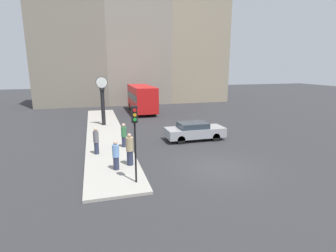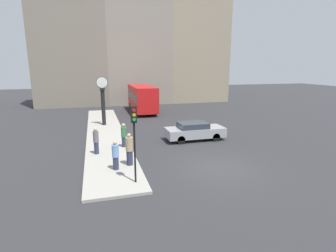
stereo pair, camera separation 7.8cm
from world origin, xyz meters
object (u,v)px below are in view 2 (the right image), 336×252
(traffic_light_near, at_px, (134,128))
(pedestrian_tan_coat, at_px, (129,149))
(sedan_car, at_px, (195,131))
(bus_distant, at_px, (142,97))
(pedestrian_green_hoodie, at_px, (124,135))
(street_clock, at_px, (103,102))
(pedestrian_grey_jacket, at_px, (96,141))
(pedestrian_blue_stripe, at_px, (115,155))

(traffic_light_near, relative_size, pedestrian_tan_coat, 2.01)
(sedan_car, distance_m, bus_distant, 13.46)
(traffic_light_near, xyz_separation_m, pedestrian_green_hoodie, (0.12, 5.78, -1.80))
(street_clock, relative_size, pedestrian_green_hoodie, 2.72)
(pedestrian_green_hoodie, bearing_deg, pedestrian_tan_coat, -91.37)
(pedestrian_grey_jacket, xyz_separation_m, pedestrian_blue_stripe, (0.95, -2.92, -0.06))
(traffic_light_near, height_order, street_clock, street_clock)
(bus_distant, bearing_deg, traffic_light_near, -101.20)
(pedestrian_grey_jacket, distance_m, pedestrian_green_hoodie, 2.09)
(traffic_light_near, bearing_deg, pedestrian_tan_coat, 89.09)
(street_clock, relative_size, pedestrian_blue_stripe, 2.83)
(pedestrian_blue_stripe, distance_m, pedestrian_tan_coat, 0.93)
(traffic_light_near, relative_size, pedestrian_grey_jacket, 2.17)
(bus_distant, height_order, traffic_light_near, traffic_light_near)
(pedestrian_green_hoodie, bearing_deg, sedan_car, 8.22)
(sedan_car, relative_size, pedestrian_blue_stripe, 2.84)
(traffic_light_near, distance_m, pedestrian_grey_jacket, 5.36)
(street_clock, xyz_separation_m, pedestrian_grey_jacket, (-0.81, -8.48, -1.32))
(sedan_car, relative_size, bus_distant, 0.58)
(sedan_car, height_order, pedestrian_green_hoodie, pedestrian_green_hoodie)
(bus_distant, distance_m, pedestrian_tan_coat, 18.01)
(pedestrian_grey_jacket, relative_size, pedestrian_blue_stripe, 1.07)
(bus_distant, relative_size, pedestrian_blue_stripe, 4.86)
(street_clock, height_order, pedestrian_grey_jacket, street_clock)
(traffic_light_near, relative_size, pedestrian_blue_stripe, 2.32)
(pedestrian_green_hoodie, bearing_deg, bus_distant, 74.85)
(pedestrian_tan_coat, bearing_deg, pedestrian_green_hoodie, 88.63)
(pedestrian_blue_stripe, bearing_deg, pedestrian_grey_jacket, 108.05)
(bus_distant, xyz_separation_m, pedestrian_grey_jacket, (-5.65, -15.12, -0.82))
(sedan_car, xyz_separation_m, traffic_light_near, (-5.55, -6.56, 2.05))
(street_clock, distance_m, pedestrian_tan_coat, 11.04)
(traffic_light_near, distance_m, pedestrian_green_hoodie, 6.05)
(traffic_light_near, bearing_deg, bus_distant, 78.80)
(traffic_light_near, xyz_separation_m, street_clock, (-0.90, 13.24, -0.45))
(sedan_car, relative_size, pedestrian_green_hoodie, 2.73)
(pedestrian_grey_jacket, bearing_deg, pedestrian_tan_coat, -54.49)
(traffic_light_near, distance_m, pedestrian_blue_stripe, 2.71)
(street_clock, bearing_deg, pedestrian_green_hoodie, -82.20)
(bus_distant, distance_m, pedestrian_blue_stripe, 18.66)
(sedan_car, bearing_deg, street_clock, 134.02)
(bus_distant, bearing_deg, pedestrian_green_hoodie, -105.15)
(sedan_car, relative_size, pedestrian_tan_coat, 2.46)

